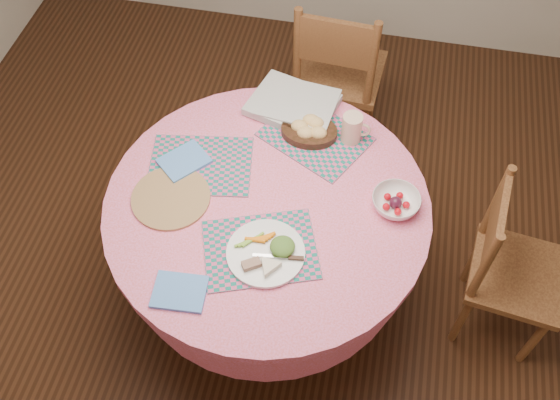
{
  "coord_description": "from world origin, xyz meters",
  "views": [
    {
      "loc": [
        0.33,
        -1.33,
        2.66
      ],
      "look_at": [
        0.05,
        0.0,
        0.78
      ],
      "focal_mm": 40.0,
      "sensor_mm": 36.0,
      "label": 1
    }
  ],
  "objects_px": {
    "chair_back": "(337,73)",
    "fruit_bowl": "(396,202)",
    "chair_right": "(508,266)",
    "latte_mug": "(352,128)",
    "bread_bowl": "(309,129)",
    "dinner_plate": "(267,253)",
    "dining_table": "(268,231)",
    "wicker_trivet": "(171,198)"
  },
  "relations": [
    {
      "from": "dinner_plate",
      "to": "bread_bowl",
      "type": "height_order",
      "value": "bread_bowl"
    },
    {
      "from": "dining_table",
      "to": "chair_back",
      "type": "relative_size",
      "value": 1.32
    },
    {
      "from": "wicker_trivet",
      "to": "latte_mug",
      "type": "height_order",
      "value": "latte_mug"
    },
    {
      "from": "chair_back",
      "to": "latte_mug",
      "type": "relative_size",
      "value": 7.33
    },
    {
      "from": "dining_table",
      "to": "fruit_bowl",
      "type": "bearing_deg",
      "value": 9.43
    },
    {
      "from": "wicker_trivet",
      "to": "fruit_bowl",
      "type": "xyz_separation_m",
      "value": [
        0.83,
        0.14,
        0.02
      ]
    },
    {
      "from": "chair_right",
      "to": "fruit_bowl",
      "type": "height_order",
      "value": "chair_right"
    },
    {
      "from": "dining_table",
      "to": "chair_right",
      "type": "distance_m",
      "value": 0.99
    },
    {
      "from": "chair_right",
      "to": "bread_bowl",
      "type": "distance_m",
      "value": 0.98
    },
    {
      "from": "chair_back",
      "to": "fruit_bowl",
      "type": "distance_m",
      "value": 1.06
    },
    {
      "from": "chair_right",
      "to": "bread_bowl",
      "type": "height_order",
      "value": "chair_right"
    },
    {
      "from": "dining_table",
      "to": "wicker_trivet",
      "type": "xyz_separation_m",
      "value": [
        -0.36,
        -0.06,
        0.2
      ]
    },
    {
      "from": "dinner_plate",
      "to": "bread_bowl",
      "type": "relative_size",
      "value": 1.22
    },
    {
      "from": "chair_back",
      "to": "dinner_plate",
      "type": "bearing_deg",
      "value": 90.31
    },
    {
      "from": "chair_right",
      "to": "dinner_plate",
      "type": "distance_m",
      "value": 1.04
    },
    {
      "from": "dining_table",
      "to": "bread_bowl",
      "type": "distance_m",
      "value": 0.44
    },
    {
      "from": "dining_table",
      "to": "wicker_trivet",
      "type": "relative_size",
      "value": 4.13
    },
    {
      "from": "chair_back",
      "to": "fruit_bowl",
      "type": "bearing_deg",
      "value": 113.56
    },
    {
      "from": "bread_bowl",
      "to": "latte_mug",
      "type": "height_order",
      "value": "latte_mug"
    },
    {
      "from": "bread_bowl",
      "to": "fruit_bowl",
      "type": "bearing_deg",
      "value": -37.32
    },
    {
      "from": "dining_table",
      "to": "latte_mug",
      "type": "distance_m",
      "value": 0.53
    },
    {
      "from": "latte_mug",
      "to": "dining_table",
      "type": "bearing_deg",
      "value": -125.37
    },
    {
      "from": "wicker_trivet",
      "to": "fruit_bowl",
      "type": "height_order",
      "value": "fruit_bowl"
    },
    {
      "from": "dining_table",
      "to": "bread_bowl",
      "type": "xyz_separation_m",
      "value": [
        0.1,
        0.37,
        0.23
      ]
    },
    {
      "from": "chair_right",
      "to": "dinner_plate",
      "type": "relative_size",
      "value": 3.01
    },
    {
      "from": "chair_back",
      "to": "dinner_plate",
      "type": "height_order",
      "value": "chair_back"
    },
    {
      "from": "wicker_trivet",
      "to": "fruit_bowl",
      "type": "bearing_deg",
      "value": 9.2
    },
    {
      "from": "chair_right",
      "to": "dinner_plate",
      "type": "bearing_deg",
      "value": 117.29
    },
    {
      "from": "dinner_plate",
      "to": "latte_mug",
      "type": "xyz_separation_m",
      "value": [
        0.21,
        0.61,
        0.05
      ]
    },
    {
      "from": "dinner_plate",
      "to": "wicker_trivet",
      "type": "bearing_deg",
      "value": 157.08
    },
    {
      "from": "bread_bowl",
      "to": "fruit_bowl",
      "type": "xyz_separation_m",
      "value": [
        0.38,
        -0.29,
        -0.01
      ]
    },
    {
      "from": "chair_right",
      "to": "latte_mug",
      "type": "bearing_deg",
      "value": 76.54
    },
    {
      "from": "wicker_trivet",
      "to": "latte_mug",
      "type": "xyz_separation_m",
      "value": [
        0.63,
        0.43,
        0.06
      ]
    },
    {
      "from": "bread_bowl",
      "to": "chair_right",
      "type": "bearing_deg",
      "value": -16.77
    },
    {
      "from": "bread_bowl",
      "to": "latte_mug",
      "type": "xyz_separation_m",
      "value": [
        0.17,
        0.01,
        0.03
      ]
    },
    {
      "from": "dining_table",
      "to": "wicker_trivet",
      "type": "bearing_deg",
      "value": -171.1
    },
    {
      "from": "dinner_plate",
      "to": "chair_back",
      "type": "bearing_deg",
      "value": 86.47
    },
    {
      "from": "fruit_bowl",
      "to": "bread_bowl",
      "type": "bearing_deg",
      "value": 142.68
    },
    {
      "from": "bread_bowl",
      "to": "latte_mug",
      "type": "relative_size",
      "value": 1.79
    },
    {
      "from": "dining_table",
      "to": "chair_back",
      "type": "height_order",
      "value": "chair_back"
    },
    {
      "from": "dining_table",
      "to": "dinner_plate",
      "type": "height_order",
      "value": "dinner_plate"
    },
    {
      "from": "dining_table",
      "to": "bread_bowl",
      "type": "height_order",
      "value": "bread_bowl"
    }
  ]
}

